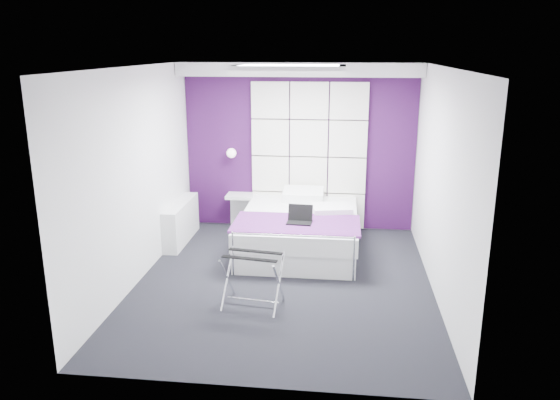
# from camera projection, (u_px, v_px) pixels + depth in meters

# --- Properties ---
(floor) EXTENTS (4.40, 4.40, 0.00)m
(floor) POSITION_uv_depth(u_px,v_px,m) (284.00, 282.00, 6.78)
(floor) COLOR black
(floor) RESTS_ON ground
(ceiling) EXTENTS (4.40, 4.40, 0.00)m
(ceiling) POSITION_uv_depth(u_px,v_px,m) (285.00, 67.00, 6.07)
(ceiling) COLOR white
(ceiling) RESTS_ON wall_back
(wall_back) EXTENTS (3.60, 0.00, 3.60)m
(wall_back) POSITION_uv_depth(u_px,v_px,m) (299.00, 147.00, 8.53)
(wall_back) COLOR white
(wall_back) RESTS_ON floor
(wall_left) EXTENTS (0.00, 4.40, 4.40)m
(wall_left) POSITION_uv_depth(u_px,v_px,m) (137.00, 176.00, 6.63)
(wall_left) COLOR white
(wall_left) RESTS_ON floor
(wall_right) EXTENTS (0.00, 4.40, 4.40)m
(wall_right) POSITION_uv_depth(u_px,v_px,m) (441.00, 184.00, 6.22)
(wall_right) COLOR white
(wall_right) RESTS_ON floor
(accent_wall) EXTENTS (3.58, 0.02, 2.58)m
(accent_wall) POSITION_uv_depth(u_px,v_px,m) (299.00, 147.00, 8.52)
(accent_wall) COLOR #340E3C
(accent_wall) RESTS_ON wall_back
(soffit) EXTENTS (3.58, 0.50, 0.20)m
(soffit) POSITION_uv_depth(u_px,v_px,m) (299.00, 69.00, 7.97)
(soffit) COLOR white
(soffit) RESTS_ON wall_back
(headboard) EXTENTS (1.80, 0.08, 2.30)m
(headboard) POSITION_uv_depth(u_px,v_px,m) (309.00, 156.00, 8.49)
(headboard) COLOR silver
(headboard) RESTS_ON wall_back
(skylight) EXTENTS (1.36, 0.86, 0.12)m
(skylight) POSITION_uv_depth(u_px,v_px,m) (290.00, 69.00, 6.66)
(skylight) COLOR white
(skylight) RESTS_ON ceiling
(wall_lamp) EXTENTS (0.15, 0.15, 0.15)m
(wall_lamp) POSITION_uv_depth(u_px,v_px,m) (232.00, 153.00, 8.53)
(wall_lamp) COLOR white
(wall_lamp) RESTS_ON wall_back
(radiator) EXTENTS (0.22, 1.20, 0.60)m
(radiator) POSITION_uv_depth(u_px,v_px,m) (181.00, 222.00, 8.13)
(radiator) COLOR white
(radiator) RESTS_ON floor
(bed) EXTENTS (1.68, 2.02, 0.71)m
(bed) POSITION_uv_depth(u_px,v_px,m) (299.00, 230.00, 7.77)
(bed) COLOR white
(bed) RESTS_ON floor
(nightstand) EXTENTS (0.43, 0.34, 0.05)m
(nightstand) POSITION_uv_depth(u_px,v_px,m) (240.00, 196.00, 8.67)
(nightstand) COLOR white
(nightstand) RESTS_ON wall_back
(luggage_rack) EXTENTS (0.62, 0.46, 0.61)m
(luggage_rack) POSITION_uv_depth(u_px,v_px,m) (253.00, 280.00, 6.08)
(luggage_rack) COLOR silver
(luggage_rack) RESTS_ON floor
(laptop) EXTENTS (0.33, 0.23, 0.24)m
(laptop) POSITION_uv_depth(u_px,v_px,m) (300.00, 218.00, 7.22)
(laptop) COLOR black
(laptop) RESTS_ON bed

